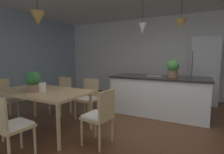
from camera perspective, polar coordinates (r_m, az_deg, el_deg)
name	(u,v)px	position (r m, az deg, el deg)	size (l,w,h in m)	color
ground_plane	(141,136)	(3.22, 9.67, -18.79)	(10.00, 8.40, 0.04)	brown
wall_back_kitchen	(172,57)	(6.10, 19.26, 6.22)	(10.00, 0.12, 2.70)	white
dining_table	(43,94)	(3.41, -21.98, -5.33)	(1.70, 0.99, 0.75)	tan
chair_kitchen_end	(100,115)	(2.69, -4.08, -12.55)	(0.44, 0.44, 0.87)	tan
chair_far_right	(88,97)	(3.83, -8.10, -6.74)	(0.40, 0.40, 0.87)	tan
chair_window_end	(4,98)	(4.44, -32.28, -5.86)	(0.43, 0.43, 0.87)	tan
chair_far_left	(61,94)	(4.31, -16.49, -5.45)	(0.41, 0.41, 0.87)	tan
chair_near_right	(11,125)	(2.68, -30.70, -13.55)	(0.44, 0.44, 0.87)	tan
kitchen_island	(159,95)	(4.25, 15.24, -5.74)	(2.20, 0.93, 0.91)	white
refrigerator	(204,71)	(5.65, 28.43, 1.81)	(0.73, 0.67, 1.92)	silver
pendant_over_table	(38,18)	(3.49, -23.47, 17.51)	(0.25, 0.25, 0.77)	black
pendant_over_island_main	(143,29)	(4.32, 10.13, 15.58)	(0.19, 0.19, 0.80)	black
pendant_over_island_aux	(181,24)	(4.16, 21.97, 16.13)	(0.23, 0.23, 0.72)	black
potted_plant_on_island	(173,68)	(4.12, 19.62, 2.82)	(0.27, 0.27, 0.40)	#8C664C
potted_plant_on_table	(33,81)	(3.32, -24.69, -1.10)	(0.25, 0.25, 0.37)	#8C664C
vase_on_dining_table	(42,87)	(3.29, -22.24, -3.11)	(0.13, 0.13, 0.16)	silver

